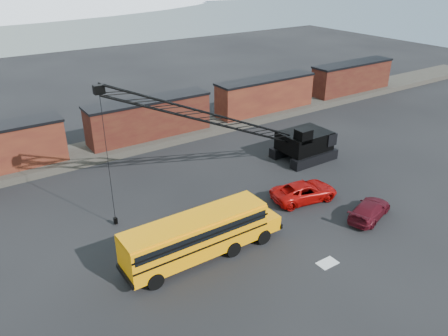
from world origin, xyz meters
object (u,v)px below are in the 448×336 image
at_px(school_bus, 200,234).
at_px(crawler_crane, 223,121).
at_px(maroon_suv, 369,210).
at_px(red_pickup, 304,191).

relative_size(school_bus, crawler_crane, 0.49).
xyz_separation_m(school_bus, maroon_suv, (13.43, -3.08, -1.09)).
bearing_deg(red_pickup, crawler_crane, 45.70).
relative_size(maroon_suv, crawler_crane, 0.21).
xyz_separation_m(red_pickup, crawler_crane, (-4.21, 5.92, 5.25)).
height_order(red_pickup, maroon_suv, red_pickup).
xyz_separation_m(school_bus, crawler_crane, (6.96, 7.73, 4.24)).
height_order(maroon_suv, crawler_crane, crawler_crane).
xyz_separation_m(red_pickup, maroon_suv, (2.26, -4.89, -0.08)).
bearing_deg(maroon_suv, school_bus, 59.64).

